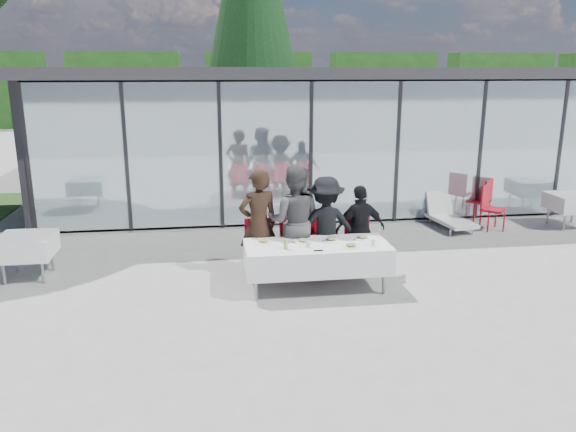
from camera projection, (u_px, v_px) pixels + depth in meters
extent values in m
plane|color=gray|center=(290.00, 299.00, 8.57)|extent=(90.00, 90.00, 0.00)
cube|color=gray|center=(319.00, 187.00, 16.48)|extent=(14.00, 8.00, 0.10)
cube|color=black|center=(298.00, 122.00, 19.83)|extent=(14.00, 0.20, 3.20)
cube|color=black|center=(69.00, 138.00, 15.16)|extent=(0.20, 8.00, 3.20)
cube|color=black|center=(542.00, 130.00, 17.02)|extent=(0.20, 8.00, 3.20)
cube|color=silver|center=(354.00, 154.00, 12.29)|extent=(13.60, 0.06, 3.10)
cube|color=#2D2D30|center=(323.00, 72.00, 15.27)|extent=(14.80, 8.80, 0.24)
cube|color=#262628|center=(28.00, 161.00, 11.37)|extent=(0.08, 0.10, 3.10)
cube|color=#262628|center=(126.00, 159.00, 11.63)|extent=(0.08, 0.10, 3.10)
cube|color=#262628|center=(221.00, 157.00, 11.90)|extent=(0.08, 0.10, 3.10)
cube|color=#262628|center=(311.00, 155.00, 12.16)|extent=(0.08, 0.10, 3.10)
cube|color=#262628|center=(397.00, 153.00, 12.42)|extent=(0.08, 0.10, 3.10)
cube|color=#262628|center=(480.00, 151.00, 12.68)|extent=(0.08, 0.10, 3.10)
cube|color=#262628|center=(559.00, 150.00, 12.94)|extent=(0.08, 0.10, 3.10)
cube|color=red|center=(236.00, 186.00, 14.61)|extent=(0.45, 0.45, 0.90)
cube|color=red|center=(290.00, 181.00, 15.29)|extent=(0.45, 0.45, 0.90)
cube|color=red|center=(384.00, 182.00, 15.15)|extent=(0.45, 0.45, 0.90)
cube|color=red|center=(444.00, 175.00, 16.09)|extent=(0.45, 0.45, 0.90)
cube|color=#143811|center=(127.00, 89.00, 34.01)|extent=(6.50, 2.00, 4.40)
cube|color=#143811|center=(258.00, 89.00, 35.09)|extent=(6.50, 2.00, 4.40)
cube|color=#143811|center=(381.00, 88.00, 36.17)|extent=(6.50, 2.00, 4.40)
cube|color=#143811|center=(498.00, 88.00, 37.25)|extent=(6.50, 2.00, 4.40)
cube|color=silver|center=(317.00, 257.00, 8.83)|extent=(2.26, 0.96, 0.42)
cylinder|color=gray|center=(256.00, 279.00, 8.41)|extent=(0.06, 0.06, 0.71)
cylinder|color=gray|center=(385.00, 272.00, 8.68)|extent=(0.06, 0.06, 0.71)
cylinder|color=gray|center=(252.00, 263.00, 9.08)|extent=(0.06, 0.06, 0.71)
cylinder|color=gray|center=(372.00, 258.00, 9.35)|extent=(0.06, 0.06, 0.71)
imported|color=black|center=(258.00, 224.00, 9.23)|extent=(0.83, 0.83, 1.86)
cube|color=red|center=(259.00, 252.00, 9.37)|extent=(0.44, 0.44, 0.05)
cube|color=red|center=(257.00, 234.00, 9.50)|extent=(0.44, 0.04, 0.55)
cylinder|color=red|center=(249.00, 269.00, 9.23)|extent=(0.04, 0.04, 0.43)
cylinder|color=red|center=(271.00, 268.00, 9.28)|extent=(0.04, 0.04, 0.43)
cylinder|color=red|center=(247.00, 262.00, 9.58)|extent=(0.04, 0.04, 0.43)
cylinder|color=red|center=(268.00, 261.00, 9.63)|extent=(0.04, 0.04, 0.43)
imported|color=#525252|center=(294.00, 221.00, 9.30)|extent=(1.14, 1.14, 1.91)
cube|color=red|center=(294.00, 250.00, 9.45)|extent=(0.44, 0.44, 0.05)
cube|color=red|center=(292.00, 232.00, 9.58)|extent=(0.44, 0.04, 0.55)
cylinder|color=red|center=(285.00, 267.00, 9.31)|extent=(0.04, 0.04, 0.43)
cylinder|color=red|center=(306.00, 266.00, 9.36)|extent=(0.04, 0.04, 0.43)
cylinder|color=red|center=(282.00, 260.00, 9.66)|extent=(0.04, 0.04, 0.43)
cylinder|color=red|center=(303.00, 259.00, 9.71)|extent=(0.04, 0.04, 0.43)
imported|color=black|center=(325.00, 226.00, 9.40)|extent=(1.12, 1.12, 1.70)
cube|color=red|center=(325.00, 249.00, 9.52)|extent=(0.44, 0.44, 0.05)
cube|color=red|center=(323.00, 231.00, 9.65)|extent=(0.44, 0.04, 0.55)
cylinder|color=red|center=(316.00, 266.00, 9.38)|extent=(0.04, 0.04, 0.43)
cylinder|color=red|center=(337.00, 265.00, 9.43)|extent=(0.04, 0.04, 0.43)
cylinder|color=red|center=(312.00, 259.00, 9.73)|extent=(0.04, 0.04, 0.43)
cylinder|color=red|center=(333.00, 258.00, 9.78)|extent=(0.04, 0.04, 0.43)
imported|color=black|center=(360.00, 230.00, 9.50)|extent=(1.02, 1.02, 1.53)
cube|color=red|center=(359.00, 247.00, 9.60)|extent=(0.44, 0.44, 0.05)
cube|color=red|center=(357.00, 230.00, 9.73)|extent=(0.44, 0.04, 0.55)
cylinder|color=red|center=(351.00, 264.00, 9.47)|extent=(0.04, 0.04, 0.43)
cylinder|color=red|center=(372.00, 263.00, 9.51)|extent=(0.04, 0.04, 0.43)
cylinder|color=red|center=(346.00, 257.00, 9.81)|extent=(0.04, 0.04, 0.43)
cylinder|color=red|center=(366.00, 256.00, 9.86)|extent=(0.04, 0.04, 0.43)
cylinder|color=white|center=(263.00, 243.00, 8.83)|extent=(0.27, 0.27, 0.01)
ellipsoid|color=#A98C43|center=(263.00, 241.00, 8.82)|extent=(0.15, 0.15, 0.05)
cylinder|color=white|center=(303.00, 242.00, 8.86)|extent=(0.27, 0.27, 0.01)
ellipsoid|color=#486B28|center=(303.00, 240.00, 8.85)|extent=(0.15, 0.15, 0.05)
cylinder|color=white|center=(331.00, 241.00, 8.93)|extent=(0.27, 0.27, 0.01)
ellipsoid|color=#A98C43|center=(331.00, 239.00, 8.92)|extent=(0.15, 0.15, 0.05)
cylinder|color=white|center=(363.00, 238.00, 9.04)|extent=(0.27, 0.27, 0.01)
ellipsoid|color=#486B28|center=(363.00, 236.00, 9.03)|extent=(0.15, 0.15, 0.05)
cylinder|color=white|center=(351.00, 247.00, 8.62)|extent=(0.27, 0.27, 0.01)
ellipsoid|color=#486B28|center=(351.00, 245.00, 8.61)|extent=(0.15, 0.15, 0.05)
cylinder|color=#8BBB4E|center=(286.00, 244.00, 8.51)|extent=(0.06, 0.06, 0.17)
cylinder|color=silver|center=(308.00, 244.00, 8.59)|extent=(0.07, 0.07, 0.10)
cylinder|color=silver|center=(373.00, 243.00, 8.68)|extent=(0.07, 0.07, 0.10)
cube|color=black|center=(318.00, 250.00, 8.45)|extent=(0.14, 0.03, 0.01)
cube|color=silver|center=(26.00, 246.00, 9.31)|extent=(0.86, 0.86, 0.36)
cylinder|color=gray|center=(3.00, 264.00, 9.03)|extent=(0.05, 0.05, 0.72)
cylinder|color=gray|center=(42.00, 262.00, 9.11)|extent=(0.05, 0.05, 0.72)
cylinder|color=gray|center=(15.00, 253.00, 9.60)|extent=(0.05, 0.05, 0.72)
cylinder|color=gray|center=(51.00, 251.00, 9.68)|extent=(0.05, 0.05, 0.72)
cube|color=silver|center=(570.00, 202.00, 12.36)|extent=(0.86, 0.86, 0.36)
cylinder|color=gray|center=(565.00, 215.00, 12.08)|extent=(0.05, 0.05, 0.72)
cylinder|color=gray|center=(549.00, 208.00, 12.66)|extent=(0.05, 0.05, 0.72)
cylinder|color=gray|center=(573.00, 207.00, 12.74)|extent=(0.05, 0.05, 0.72)
cube|color=red|center=(493.00, 210.00, 12.15)|extent=(0.62, 0.62, 0.05)
cube|color=red|center=(485.00, 197.00, 12.20)|extent=(0.33, 0.35, 0.55)
cylinder|color=red|center=(488.00, 223.00, 12.02)|extent=(0.04, 0.04, 0.43)
cylinder|color=red|center=(504.00, 222.00, 12.07)|extent=(0.04, 0.04, 0.43)
cylinder|color=red|center=(480.00, 218.00, 12.36)|extent=(0.04, 0.04, 0.43)
cylinder|color=red|center=(496.00, 218.00, 12.41)|extent=(0.04, 0.04, 0.43)
cube|color=red|center=(479.00, 201.00, 12.94)|extent=(0.62, 0.62, 0.05)
cube|color=red|center=(488.00, 192.00, 12.75)|extent=(0.35, 0.33, 0.55)
cylinder|color=red|center=(474.00, 213.00, 12.80)|extent=(0.04, 0.04, 0.43)
cylinder|color=red|center=(489.00, 213.00, 12.85)|extent=(0.04, 0.04, 0.43)
cylinder|color=red|center=(467.00, 209.00, 13.14)|extent=(0.04, 0.04, 0.43)
cylinder|color=red|center=(482.00, 209.00, 13.19)|extent=(0.04, 0.04, 0.43)
cube|color=silver|center=(451.00, 220.00, 12.32)|extent=(0.76, 1.37, 0.08)
cube|color=silver|center=(439.00, 203.00, 12.77)|extent=(0.63, 0.34, 0.54)
cylinder|color=silver|center=(450.00, 233.00, 11.79)|extent=(0.04, 0.04, 0.14)
cylinder|color=silver|center=(473.00, 232.00, 11.86)|extent=(0.04, 0.04, 0.14)
cylinder|color=silver|center=(430.00, 219.00, 12.85)|extent=(0.04, 0.04, 0.14)
cylinder|color=silver|center=(451.00, 218.00, 12.91)|extent=(0.04, 0.04, 0.14)
cylinder|color=#382316|center=(254.00, 136.00, 20.83)|extent=(0.44, 0.44, 2.00)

